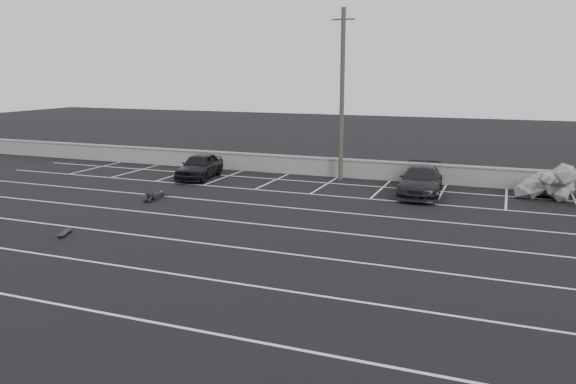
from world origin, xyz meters
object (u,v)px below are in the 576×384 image
at_px(riprap_pile, 568,189).
at_px(skateboard, 65,233).
at_px(trash_bin, 415,175).
at_px(car_left, 200,166).
at_px(utility_pole, 342,95).
at_px(car_right, 421,181).
at_px(person, 157,193).

bearing_deg(riprap_pile, skateboard, -143.42).
distance_m(trash_bin, riprap_pile, 7.43).
bearing_deg(car_left, utility_pole, 9.92).
distance_m(car_right, person, 12.73).
bearing_deg(car_left, car_right, -7.88).
bearing_deg(person, riprap_pile, 10.57).
relative_size(car_left, person, 1.76).
relative_size(car_right, person, 2.05).
xyz_separation_m(car_left, riprap_pile, (18.83, 1.47, -0.17)).
distance_m(car_left, car_right, 12.24).
bearing_deg(car_right, riprap_pile, 7.76).
relative_size(utility_pole, trash_bin, 10.39).
bearing_deg(utility_pole, car_right, -26.72).
height_order(trash_bin, person, trash_bin).
height_order(car_left, skateboard, car_left).
distance_m(car_left, utility_pole, 8.84).
distance_m(trash_bin, person, 13.53).
relative_size(utility_pole, person, 3.91).
relative_size(trash_bin, skateboard, 0.97).
xyz_separation_m(car_left, skateboard, (1.08, -11.70, -0.62)).
bearing_deg(trash_bin, person, -143.59).
xyz_separation_m(utility_pole, trash_bin, (4.03, 0.40, -4.21)).
bearing_deg(car_left, trash_bin, 5.67).
relative_size(person, skateboard, 2.58).
xyz_separation_m(utility_pole, person, (-6.86, -7.63, -4.43)).
bearing_deg(trash_bin, car_left, -166.01).
height_order(car_left, utility_pole, utility_pole).
xyz_separation_m(trash_bin, skateboard, (-10.45, -14.57, -0.37)).
height_order(car_right, person, car_right).
bearing_deg(utility_pole, trash_bin, 5.67).
relative_size(car_right, skateboard, 5.27).
bearing_deg(riprap_pile, utility_pole, 174.95).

